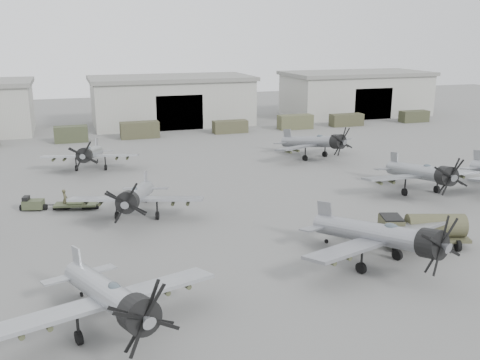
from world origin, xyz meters
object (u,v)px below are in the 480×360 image
object	(u,v)px
aircraft_far_1	(316,142)
aircraft_mid_2	(423,173)
aircraft_near_0	(111,297)
fuel_tanker	(423,228)
aircraft_far_0	(90,154)
aircraft_near_1	(383,236)
aircraft_mid_1	(136,196)
tug_trailer	(49,204)
ground_crew	(65,199)

from	to	relation	value
aircraft_far_1	aircraft_mid_2	bearing A→B (deg)	-99.99
aircraft_near_0	fuel_tanker	size ratio (longest dim) A/B	1.76
aircraft_far_1	aircraft_far_0	bearing A→B (deg)	154.50
aircraft_near_1	aircraft_mid_1	bearing A→B (deg)	116.83
tug_trailer	aircraft_near_0	bearing A→B (deg)	-66.88
aircraft_near_1	ground_crew	xyz separation A→B (m)	(-21.38, 20.88, -1.41)
aircraft_near_0	aircraft_far_0	world-z (taller)	aircraft_near_0
aircraft_far_1	tug_trailer	xyz separation A→B (m)	(-33.47, -11.41, -1.75)
aircraft_near_0	tug_trailer	xyz separation A→B (m)	(-3.69, 24.12, -1.77)
ground_crew	fuel_tanker	bearing A→B (deg)	-118.27
aircraft_near_1	aircraft_mid_1	xyz separation A→B (m)	(-15.32, 15.59, -0.18)
aircraft_mid_1	aircraft_far_1	world-z (taller)	aircraft_far_1
aircraft_far_1	ground_crew	xyz separation A→B (m)	(-32.03, -11.58, -1.31)
fuel_tanker	ground_crew	distance (m)	32.36
aircraft_far_0	aircraft_far_1	size ratio (longest dim) A/B	0.94
aircraft_near_1	fuel_tanker	xyz separation A→B (m)	(5.21, 2.44, -0.87)
aircraft_near_0	ground_crew	bearing A→B (deg)	78.77
aircraft_far_0	ground_crew	bearing A→B (deg)	-89.70
aircraft_far_1	fuel_tanker	size ratio (longest dim) A/B	1.73
aircraft_far_0	tug_trailer	bearing A→B (deg)	-95.27
tug_trailer	ground_crew	world-z (taller)	ground_crew
aircraft_near_0	aircraft_near_1	world-z (taller)	aircraft_near_1
aircraft_far_1	tug_trailer	distance (m)	35.40
aircraft_near_1	aircraft_mid_2	size ratio (longest dim) A/B	1.03
aircraft_far_0	fuel_tanker	xyz separation A→B (m)	(23.46, -32.79, -0.61)
aircraft_near_0	ground_crew	distance (m)	24.10
aircraft_near_1	tug_trailer	xyz separation A→B (m)	(-22.82, 21.05, -1.85)
aircraft_far_1	fuel_tanker	distance (m)	30.52
aircraft_near_0	aircraft_mid_2	distance (m)	37.26
aircraft_far_1	ground_crew	size ratio (longest dim) A/B	6.46
aircraft_near_1	aircraft_mid_2	world-z (taller)	aircraft_near_1
aircraft_near_1	fuel_tanker	size ratio (longest dim) A/B	1.82
aircraft_near_1	aircraft_mid_1	size ratio (longest dim) A/B	1.08
aircraft_mid_1	aircraft_far_1	xyz separation A→B (m)	(25.97, 16.87, 0.08)
aircraft_mid_1	aircraft_near_0	bearing A→B (deg)	-83.76
aircraft_near_1	tug_trailer	world-z (taller)	aircraft_near_1
aircraft_far_0	tug_trailer	distance (m)	14.99
aircraft_mid_1	aircraft_mid_2	xyz separation A→B (m)	(29.19, -1.37, 0.11)
aircraft_far_0	ground_crew	xyz separation A→B (m)	(-3.13, -14.35, -1.15)
aircraft_mid_2	aircraft_far_0	size ratio (longest dim) A/B	1.09
aircraft_mid_1	fuel_tanker	xyz separation A→B (m)	(20.53, -13.15, -0.69)
aircraft_mid_1	tug_trailer	bearing A→B (deg)	161.74
aircraft_mid_1	aircraft_mid_2	world-z (taller)	aircraft_mid_2
aircraft_near_0	fuel_tanker	world-z (taller)	aircraft_near_0
aircraft_near_0	tug_trailer	bearing A→B (deg)	82.11
aircraft_near_1	ground_crew	world-z (taller)	aircraft_near_1
aircraft_far_0	aircraft_mid_2	bearing A→B (deg)	-20.59
aircraft_near_1	aircraft_far_1	distance (m)	34.16
aircraft_near_0	aircraft_mid_2	size ratio (longest dim) A/B	0.99
aircraft_far_0	ground_crew	distance (m)	14.73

